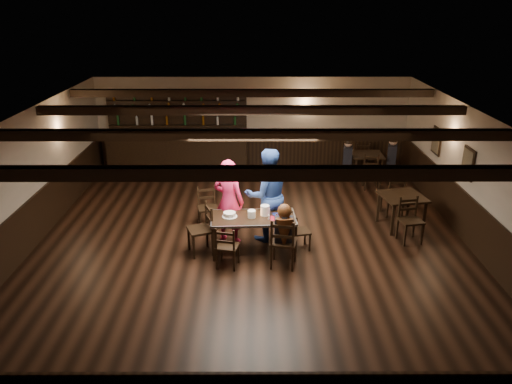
{
  "coord_description": "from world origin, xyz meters",
  "views": [
    {
      "loc": [
        0.07,
        -9.27,
        4.78
      ],
      "look_at": [
        0.09,
        0.2,
        1.08
      ],
      "focal_mm": 35.0,
      "sensor_mm": 36.0,
      "label": 1
    }
  ],
  "objects_px": {
    "dining_table": "(253,220)",
    "chair_near_left": "(226,245)",
    "man_blue": "(267,195)",
    "bar_counter": "(178,147)",
    "chair_near_right": "(283,240)",
    "cake": "(230,215)",
    "woman_pink": "(229,201)"
  },
  "relations": [
    {
      "from": "dining_table",
      "to": "chair_near_left",
      "type": "xyz_separation_m",
      "value": [
        -0.5,
        -0.69,
        -0.19
      ]
    },
    {
      "from": "man_blue",
      "to": "bar_counter",
      "type": "bearing_deg",
      "value": -75.78
    },
    {
      "from": "chair_near_right",
      "to": "cake",
      "type": "distance_m",
      "value": 1.25
    },
    {
      "from": "chair_near_right",
      "to": "bar_counter",
      "type": "height_order",
      "value": "bar_counter"
    },
    {
      "from": "chair_near_right",
      "to": "woman_pink",
      "type": "relative_size",
      "value": 0.56
    },
    {
      "from": "bar_counter",
      "to": "chair_near_left",
      "type": "bearing_deg",
      "value": -73.37
    },
    {
      "from": "dining_table",
      "to": "chair_near_left",
      "type": "distance_m",
      "value": 0.87
    },
    {
      "from": "bar_counter",
      "to": "chair_near_right",
      "type": "bearing_deg",
      "value": -64.15
    },
    {
      "from": "woman_pink",
      "to": "man_blue",
      "type": "bearing_deg",
      "value": -147.7
    },
    {
      "from": "dining_table",
      "to": "bar_counter",
      "type": "bearing_deg",
      "value": 113.71
    },
    {
      "from": "chair_near_left",
      "to": "bar_counter",
      "type": "height_order",
      "value": "bar_counter"
    },
    {
      "from": "chair_near_right",
      "to": "man_blue",
      "type": "height_order",
      "value": "man_blue"
    },
    {
      "from": "chair_near_left",
      "to": "chair_near_right",
      "type": "height_order",
      "value": "chair_near_right"
    },
    {
      "from": "cake",
      "to": "bar_counter",
      "type": "bearing_deg",
      "value": 109.11
    },
    {
      "from": "dining_table",
      "to": "bar_counter",
      "type": "relative_size",
      "value": 0.41
    },
    {
      "from": "dining_table",
      "to": "bar_counter",
      "type": "distance_m",
      "value": 5.48
    },
    {
      "from": "chair_near_left",
      "to": "woman_pink",
      "type": "xyz_separation_m",
      "value": [
        -0.0,
        1.14,
        0.4
      ]
    },
    {
      "from": "dining_table",
      "to": "man_blue",
      "type": "bearing_deg",
      "value": 63.4
    },
    {
      "from": "woman_pink",
      "to": "cake",
      "type": "bearing_deg",
      "value": 117.95
    },
    {
      "from": "bar_counter",
      "to": "woman_pink",
      "type": "bearing_deg",
      "value": -69.57
    },
    {
      "from": "dining_table",
      "to": "man_blue",
      "type": "height_order",
      "value": "man_blue"
    },
    {
      "from": "chair_near_left",
      "to": "man_blue",
      "type": "bearing_deg",
      "value": 58.04
    },
    {
      "from": "man_blue",
      "to": "cake",
      "type": "relative_size",
      "value": 6.58
    },
    {
      "from": "chair_near_right",
      "to": "man_blue",
      "type": "xyz_separation_m",
      "value": [
        -0.26,
        1.25,
        0.4
      ]
    },
    {
      "from": "chair_near_right",
      "to": "man_blue",
      "type": "relative_size",
      "value": 0.51
    },
    {
      "from": "dining_table",
      "to": "chair_near_right",
      "type": "height_order",
      "value": "chair_near_right"
    },
    {
      "from": "woman_pink",
      "to": "cake",
      "type": "xyz_separation_m",
      "value": [
        0.04,
        -0.45,
        -0.1
      ]
    },
    {
      "from": "cake",
      "to": "man_blue",
      "type": "bearing_deg",
      "value": 36.97
    },
    {
      "from": "woman_pink",
      "to": "bar_counter",
      "type": "distance_m",
      "value": 4.87
    },
    {
      "from": "chair_near_left",
      "to": "woman_pink",
      "type": "distance_m",
      "value": 1.21
    },
    {
      "from": "dining_table",
      "to": "woman_pink",
      "type": "height_order",
      "value": "woman_pink"
    },
    {
      "from": "dining_table",
      "to": "cake",
      "type": "bearing_deg",
      "value": 178.97
    }
  ]
}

